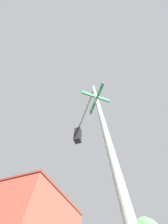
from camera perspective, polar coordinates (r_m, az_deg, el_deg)
name	(u,v)px	position (r m, az deg, el deg)	size (l,w,h in m)	color
traffic_signal_near	(86,127)	(3.67, 1.27, -7.91)	(2.29, 1.91, 5.49)	slate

